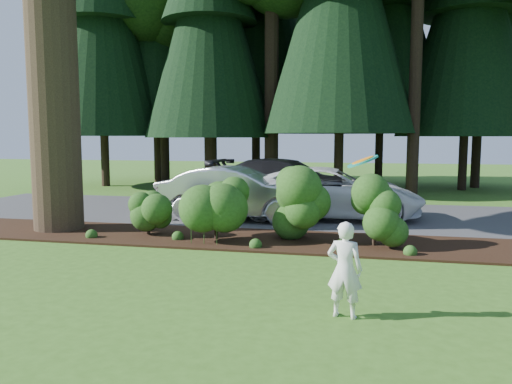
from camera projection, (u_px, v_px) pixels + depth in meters
The scene contains 10 objects.
ground at pixel (177, 276), 8.74m from camera, with size 80.00×80.00×0.00m, color #38641C.
mulch_bed at pixel (227, 238), 11.89m from camera, with size 16.00×2.50×0.05m, color black.
driveway at pixel (264, 212), 16.01m from camera, with size 22.00×6.00×0.03m, color #38383A.
shrub_row at pixel (258, 207), 11.53m from camera, with size 6.53×1.60×1.61m.
lily_cluster at pixel (204, 224), 11.08m from camera, with size 0.69×0.09×0.57m.
car_silver_wagon at pixel (238, 193), 14.53m from camera, with size 1.62×4.65×1.53m, color silver.
car_white_suv at pixel (330, 193), 14.81m from camera, with size 2.50×5.43×1.51m, color white.
car_dark_suv at pixel (287, 182), 17.76m from camera, with size 2.28×5.60×1.62m, color black.
child at pixel (345, 270), 6.69m from camera, with size 0.48×0.31×1.31m, color white.
frisbee at pixel (363, 161), 6.85m from camera, with size 0.43×0.44×0.20m.
Camera 1 is at (3.22, -8.01, 2.43)m, focal length 35.00 mm.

